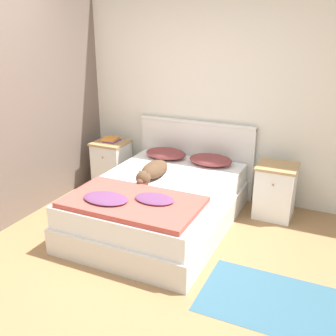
{
  "coord_description": "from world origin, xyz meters",
  "views": [
    {
      "loc": [
        1.77,
        -2.41,
        2.07
      ],
      "look_at": [
        0.08,
        1.24,
        0.59
      ],
      "focal_mm": 42.0,
      "sensor_mm": 36.0,
      "label": 1
    }
  ],
  "objects_px": {
    "bed": "(160,204)",
    "nightstand_right": "(275,191)",
    "book_stack": "(111,140)",
    "pillow_left": "(166,153)",
    "pillow_right": "(211,160)",
    "nightstand_left": "(112,164)",
    "dog": "(153,171)"
  },
  "relations": [
    {
      "from": "pillow_right",
      "to": "book_stack",
      "type": "relative_size",
      "value": 2.49
    },
    {
      "from": "bed",
      "to": "book_stack",
      "type": "relative_size",
      "value": 9.58
    },
    {
      "from": "nightstand_left",
      "to": "nightstand_right",
      "type": "xyz_separation_m",
      "value": [
        2.16,
        0.0,
        0.0
      ]
    },
    {
      "from": "bed",
      "to": "nightstand_right",
      "type": "bearing_deg",
      "value": 34.16
    },
    {
      "from": "pillow_right",
      "to": "dog",
      "type": "distance_m",
      "value": 0.8
    },
    {
      "from": "dog",
      "to": "book_stack",
      "type": "relative_size",
      "value": 3.17
    },
    {
      "from": "bed",
      "to": "pillow_left",
      "type": "relative_size",
      "value": 3.85
    },
    {
      "from": "pillow_left",
      "to": "dog",
      "type": "distance_m",
      "value": 0.7
    },
    {
      "from": "pillow_left",
      "to": "book_stack",
      "type": "relative_size",
      "value": 2.49
    },
    {
      "from": "nightstand_right",
      "to": "bed",
      "type": "bearing_deg",
      "value": -145.84
    },
    {
      "from": "bed",
      "to": "book_stack",
      "type": "bearing_deg",
      "value": 145.16
    },
    {
      "from": "nightstand_left",
      "to": "book_stack",
      "type": "bearing_deg",
      "value": 94.71
    },
    {
      "from": "pillow_left",
      "to": "nightstand_right",
      "type": "bearing_deg",
      "value": -1.48
    },
    {
      "from": "bed",
      "to": "dog",
      "type": "distance_m",
      "value": 0.37
    },
    {
      "from": "pillow_right",
      "to": "book_stack",
      "type": "height_order",
      "value": "book_stack"
    },
    {
      "from": "nightstand_left",
      "to": "dog",
      "type": "relative_size",
      "value": 0.92
    },
    {
      "from": "nightstand_left",
      "to": "dog",
      "type": "distance_m",
      "value": 1.17
    },
    {
      "from": "bed",
      "to": "nightstand_right",
      "type": "distance_m",
      "value": 1.31
    },
    {
      "from": "nightstand_right",
      "to": "dog",
      "type": "xyz_separation_m",
      "value": [
        -1.21,
        -0.64,
        0.26
      ]
    },
    {
      "from": "pillow_right",
      "to": "book_stack",
      "type": "bearing_deg",
      "value": -179.35
    },
    {
      "from": "nightstand_right",
      "to": "pillow_right",
      "type": "height_order",
      "value": "nightstand_right"
    },
    {
      "from": "nightstand_right",
      "to": "pillow_right",
      "type": "distance_m",
      "value": 0.82
    },
    {
      "from": "nightstand_left",
      "to": "pillow_left",
      "type": "xyz_separation_m",
      "value": [
        0.79,
        0.04,
        0.24
      ]
    },
    {
      "from": "pillow_left",
      "to": "pillow_right",
      "type": "distance_m",
      "value": 0.59
    },
    {
      "from": "bed",
      "to": "dog",
      "type": "relative_size",
      "value": 3.02
    },
    {
      "from": "nightstand_left",
      "to": "dog",
      "type": "xyz_separation_m",
      "value": [
        0.95,
        -0.64,
        0.26
      ]
    },
    {
      "from": "nightstand_left",
      "to": "pillow_right",
      "type": "relative_size",
      "value": 1.18
    },
    {
      "from": "nightstand_right",
      "to": "pillow_right",
      "type": "relative_size",
      "value": 1.18
    },
    {
      "from": "bed",
      "to": "book_stack",
      "type": "distance_m",
      "value": 1.38
    },
    {
      "from": "bed",
      "to": "dog",
      "type": "xyz_separation_m",
      "value": [
        -0.13,
        0.09,
        0.33
      ]
    },
    {
      "from": "pillow_left",
      "to": "book_stack",
      "type": "xyz_separation_m",
      "value": [
        -0.79,
        -0.02,
        0.09
      ]
    },
    {
      "from": "nightstand_right",
      "to": "pillow_left",
      "type": "distance_m",
      "value": 1.4
    }
  ]
}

